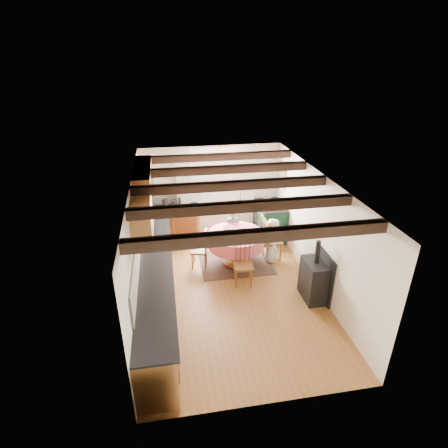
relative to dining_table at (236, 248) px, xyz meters
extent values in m
cube|color=#94572C|center=(-0.32, -1.02, -0.39)|extent=(3.60, 5.50, 0.00)
cube|color=white|center=(-0.32, -1.02, 2.01)|extent=(3.60, 5.50, 0.00)
cube|color=silver|center=(-0.32, 1.73, 0.81)|extent=(3.60, 0.00, 2.40)
cube|color=silver|center=(-0.32, -3.77, 0.81)|extent=(3.60, 0.00, 2.40)
cube|color=silver|center=(-2.12, -1.02, 0.81)|extent=(0.00, 5.50, 2.40)
cube|color=silver|center=(1.48, -1.02, 0.81)|extent=(0.00, 5.50, 2.40)
cube|color=black|center=(-0.32, -3.02, 1.92)|extent=(3.60, 0.16, 0.16)
cube|color=black|center=(-0.32, -2.02, 1.92)|extent=(3.60, 0.16, 0.16)
cube|color=black|center=(-0.32, -1.02, 1.92)|extent=(3.60, 0.16, 0.16)
cube|color=black|center=(-0.32, -0.02, 1.92)|extent=(3.60, 0.16, 0.16)
cube|color=black|center=(-0.32, 0.98, 1.92)|extent=(3.60, 0.16, 0.16)
cube|color=beige|center=(-2.10, -0.72, 0.81)|extent=(0.02, 4.50, 0.55)
cube|color=beige|center=(-1.32, 1.71, 0.81)|extent=(1.40, 0.02, 0.55)
cube|color=#A56938|center=(-1.82, -1.02, 0.05)|extent=(0.60, 5.30, 0.88)
cube|color=#A56938|center=(-1.37, 1.43, 0.05)|extent=(1.30, 0.60, 0.88)
cube|color=black|center=(-1.80, -1.02, 0.51)|extent=(0.64, 5.30, 0.04)
cube|color=black|center=(-1.37, 1.41, 0.51)|extent=(1.30, 0.64, 0.04)
cube|color=#A56938|center=(-1.95, 0.18, 1.56)|extent=(0.34, 1.80, 0.90)
cube|color=#A56938|center=(-1.95, -1.32, 1.51)|extent=(0.34, 0.90, 0.70)
cube|color=white|center=(-0.22, 1.72, 1.21)|extent=(1.34, 0.03, 1.54)
cube|color=white|center=(-0.22, 1.72, 1.21)|extent=(1.20, 0.01, 1.40)
cube|color=silver|center=(-1.07, 1.63, 0.71)|extent=(0.35, 0.10, 2.10)
cube|color=silver|center=(0.63, 1.63, 0.71)|extent=(0.35, 0.10, 2.10)
cylinder|color=black|center=(-0.22, 1.63, 1.81)|extent=(2.00, 0.03, 0.03)
cube|color=gold|center=(1.45, 1.28, 1.31)|extent=(0.04, 0.50, 0.60)
cylinder|color=silver|center=(0.73, 1.70, 1.31)|extent=(0.30, 0.02, 0.30)
cube|color=#301C12|center=(0.00, 0.00, -0.39)|extent=(1.66, 1.29, 0.01)
imported|color=slate|center=(0.04, 0.65, 0.16)|extent=(0.42, 0.29, 1.10)
imported|color=beige|center=(0.86, -0.04, 0.15)|extent=(0.43, 0.58, 1.08)
imported|color=silver|center=(-0.11, -0.36, 0.42)|extent=(0.31, 0.31, 0.05)
imported|color=silver|center=(-0.17, 0.24, 0.42)|extent=(0.23, 0.23, 0.06)
imported|color=silver|center=(0.17, -0.31, 0.44)|extent=(0.14, 0.14, 0.10)
cylinder|color=#262628|center=(-1.55, 1.46, 0.65)|extent=(0.14, 0.14, 0.24)
cylinder|color=#262628|center=(-1.32, 1.47, 0.62)|extent=(0.17, 0.17, 0.18)
cylinder|color=#262628|center=(-1.17, 1.42, 0.67)|extent=(0.10, 0.10, 0.28)
camera|label=1|loc=(-1.49, -7.07, 4.10)|focal=28.60mm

